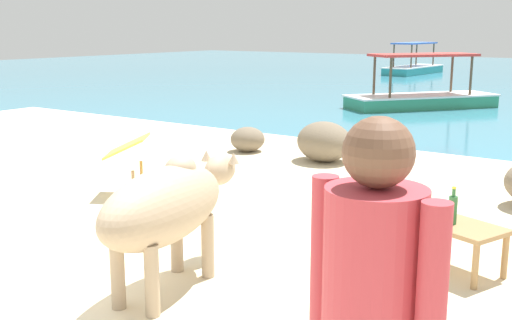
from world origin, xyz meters
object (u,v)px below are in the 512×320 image
at_px(bottle, 453,209).
at_px(deck_chair_far, 141,162).
at_px(low_bench_table, 454,230).
at_px(boat_green, 421,96).
at_px(boat_teal, 413,67).
at_px(cow, 167,205).

relative_size(bottle, deck_chair_far, 0.32).
relative_size(low_bench_table, deck_chair_far, 0.93).
bearing_deg(boat_green, boat_teal, 59.32).
distance_m(boat_green, boat_teal, 11.69).
bearing_deg(low_bench_table, deck_chair_far, -163.67).
xyz_separation_m(bottle, boat_teal, (-8.33, 20.83, -0.25)).
bearing_deg(cow, low_bench_table, -55.02).
distance_m(deck_chair_far, boat_green, 9.71).
xyz_separation_m(cow, boat_green, (-2.39, 11.51, -0.39)).
xyz_separation_m(cow, bottle, (1.56, 1.52, -0.13)).
relative_size(cow, boat_teal, 0.46).
bearing_deg(cow, bottle, -55.52).
xyz_separation_m(bottle, deck_chair_far, (-3.63, 0.29, -0.12)).
height_order(boat_green, boat_teal, same).
bearing_deg(boat_teal, cow, 20.52).
bearing_deg(bottle, deck_chair_far, 175.51).
bearing_deg(boat_green, low_bench_table, -120.97).
xyz_separation_m(cow, deck_chair_far, (-2.07, 1.80, -0.25)).
bearing_deg(boat_teal, deck_chair_far, 16.55).
distance_m(deck_chair_far, boat_teal, 21.07).
relative_size(boat_green, boat_teal, 0.97).
height_order(cow, boat_green, boat_green).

